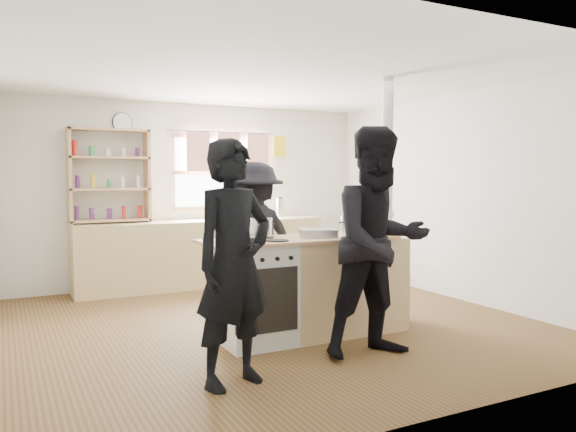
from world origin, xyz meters
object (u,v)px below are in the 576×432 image
object	(u,v)px
cooking_island	(313,286)
stockpot_counter	(355,225)
person_near_right	(380,242)
person_far	(255,239)
thermos	(280,208)
roast_tray	(318,233)
bread_board	(384,229)
flue_heater	(386,259)
person_near_left	(234,263)
stockpot_stove	(259,228)
skillet_greens	(246,239)

from	to	relation	value
cooking_island	stockpot_counter	bearing A→B (deg)	5.31
stockpot_counter	person_near_right	bearing A→B (deg)	-110.40
person_far	cooking_island	bearing A→B (deg)	81.91
thermos	roast_tray	bearing A→B (deg)	-109.47
bread_board	roast_tray	bearing A→B (deg)	174.61
cooking_island	flue_heater	xyz separation A→B (m)	(0.94, 0.12, 0.18)
thermos	stockpot_counter	size ratio (longest dim) A/B	0.99
roast_tray	stockpot_counter	size ratio (longest dim) A/B	1.46
roast_tray	person_near_left	bearing A→B (deg)	-145.33
stockpot_counter	person_far	size ratio (longest dim) A/B	0.17
cooking_island	stockpot_stove	distance (m)	0.75
thermos	person_far	world-z (taller)	person_far
stockpot_stove	stockpot_counter	size ratio (longest dim) A/B	0.90
skillet_greens	person_near_left	world-z (taller)	person_near_left
person_near_right	thermos	bearing A→B (deg)	80.40
person_near_left	person_near_right	size ratio (longest dim) A/B	0.92
skillet_greens	roast_tray	world-z (taller)	roast_tray
thermos	skillet_greens	world-z (taller)	thermos
roast_tray	person_near_left	xyz separation A→B (m)	(-1.16, -0.80, -0.09)
bread_board	flue_heater	size ratio (longest dim) A/B	0.13
roast_tray	stockpot_counter	world-z (taller)	stockpot_counter
cooking_island	stockpot_stove	world-z (taller)	stockpot_stove
thermos	flue_heater	distance (m)	2.68
thermos	person_near_left	world-z (taller)	person_near_left
stockpot_stove	bread_board	xyz separation A→B (m)	(1.18, -0.33, -0.04)
cooking_island	skillet_greens	world-z (taller)	skillet_greens
person_near_left	person_far	xyz separation A→B (m)	(0.96, 1.82, -0.06)
bread_board	person_far	bearing A→B (deg)	129.65
person_far	roast_tray	bearing A→B (deg)	83.03
skillet_greens	stockpot_stove	world-z (taller)	stockpot_stove
person_near_right	person_far	bearing A→B (deg)	105.06
stockpot_counter	flue_heater	size ratio (longest dim) A/B	0.11
skillet_greens	bread_board	bearing A→B (deg)	0.44
thermos	skillet_greens	bearing A→B (deg)	-121.30
thermos	bread_board	distance (m)	2.89
stockpot_stove	person_near_left	world-z (taller)	person_near_left
skillet_greens	bread_board	xyz separation A→B (m)	(1.46, 0.01, 0.02)
thermos	stockpot_counter	distance (m)	2.77
skillet_greens	person_near_right	xyz separation A→B (m)	(0.92, -0.66, -0.01)
roast_tray	bread_board	bearing A→B (deg)	-5.39
skillet_greens	roast_tray	size ratio (longest dim) A/B	0.81
person_far	stockpot_stove	bearing A→B (deg)	51.22
cooking_island	bread_board	distance (m)	0.90
thermos	person_far	bearing A→B (deg)	-123.53
stockpot_stove	stockpot_counter	distance (m)	0.97
person_near_right	person_far	size ratio (longest dim) A/B	1.16
thermos	person_near_right	bearing A→B (deg)	-103.24
skillet_greens	person_near_right	distance (m)	1.13
thermos	stockpot_stove	bearing A→B (deg)	-120.09
thermos	person_near_right	world-z (taller)	person_near_right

